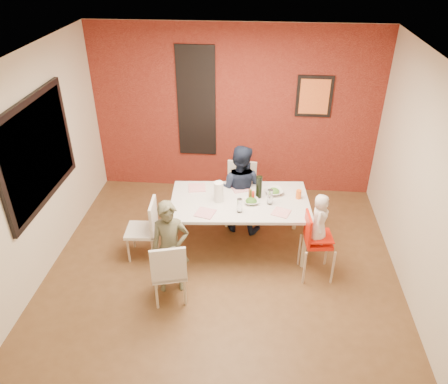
# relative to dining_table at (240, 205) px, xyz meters

# --- Properties ---
(ground) EXTENTS (4.50, 4.50, 0.00)m
(ground) POSITION_rel_dining_table_xyz_m (-0.18, -0.59, -0.69)
(ground) COLOR brown
(ground) RESTS_ON ground
(ceiling) EXTENTS (4.50, 4.50, 0.02)m
(ceiling) POSITION_rel_dining_table_xyz_m (-0.18, -0.59, 2.01)
(ceiling) COLOR white
(ceiling) RESTS_ON wall_back
(wall_back) EXTENTS (4.50, 0.02, 2.70)m
(wall_back) POSITION_rel_dining_table_xyz_m (-0.18, 1.66, 0.66)
(wall_back) COLOR beige
(wall_back) RESTS_ON ground
(wall_front) EXTENTS (4.50, 0.02, 2.70)m
(wall_front) POSITION_rel_dining_table_xyz_m (-0.18, -2.84, 0.66)
(wall_front) COLOR beige
(wall_front) RESTS_ON ground
(wall_left) EXTENTS (0.02, 4.50, 2.70)m
(wall_left) POSITION_rel_dining_table_xyz_m (-2.43, -0.59, 0.66)
(wall_left) COLOR beige
(wall_left) RESTS_ON ground
(wall_right) EXTENTS (0.02, 4.50, 2.70)m
(wall_right) POSITION_rel_dining_table_xyz_m (2.07, -0.59, 0.66)
(wall_right) COLOR beige
(wall_right) RESTS_ON ground
(brick_accent_wall) EXTENTS (4.50, 0.02, 2.70)m
(brick_accent_wall) POSITION_rel_dining_table_xyz_m (-0.18, 1.64, 0.66)
(brick_accent_wall) COLOR maroon
(brick_accent_wall) RESTS_ON ground
(picture_window_frame) EXTENTS (0.05, 1.70, 1.30)m
(picture_window_frame) POSITION_rel_dining_table_xyz_m (-2.40, -0.39, 0.86)
(picture_window_frame) COLOR black
(picture_window_frame) RESTS_ON wall_left
(picture_window_pane) EXTENTS (0.02, 1.55, 1.15)m
(picture_window_pane) POSITION_rel_dining_table_xyz_m (-2.39, -0.39, 0.86)
(picture_window_pane) COLOR black
(picture_window_pane) RESTS_ON wall_left
(glassblock_strip) EXTENTS (0.55, 0.03, 1.70)m
(glassblock_strip) POSITION_rel_dining_table_xyz_m (-0.78, 1.62, 0.81)
(glassblock_strip) COLOR silver
(glassblock_strip) RESTS_ON wall_back
(glassblock_surround) EXTENTS (0.60, 0.03, 1.76)m
(glassblock_surround) POSITION_rel_dining_table_xyz_m (-0.78, 1.62, 0.81)
(glassblock_surround) COLOR black
(glassblock_surround) RESTS_ON wall_back
(art_print_frame) EXTENTS (0.54, 0.03, 0.64)m
(art_print_frame) POSITION_rel_dining_table_xyz_m (1.02, 1.62, 0.96)
(art_print_frame) COLOR black
(art_print_frame) RESTS_ON wall_back
(art_print_canvas) EXTENTS (0.44, 0.01, 0.54)m
(art_print_canvas) POSITION_rel_dining_table_xyz_m (1.02, 1.60, 0.96)
(art_print_canvas) COLOR orange
(art_print_canvas) RESTS_ON wall_back
(dining_table) EXTENTS (1.89, 1.15, 0.76)m
(dining_table) POSITION_rel_dining_table_xyz_m (0.00, 0.00, 0.00)
(dining_table) COLOR silver
(dining_table) RESTS_ON ground
(chair_near) EXTENTS (0.49, 0.49, 0.86)m
(chair_near) POSITION_rel_dining_table_xyz_m (-0.74, -1.13, -0.21)
(chair_near) COLOR beige
(chair_near) RESTS_ON ground
(chair_far) EXTENTS (0.46, 0.46, 0.92)m
(chair_far) POSITION_rel_dining_table_xyz_m (-0.02, 0.69, -0.17)
(chair_far) COLOR silver
(chair_far) RESTS_ON ground
(chair_left) EXTENTS (0.41, 0.41, 0.85)m
(chair_left) POSITION_rel_dining_table_xyz_m (-1.21, -0.30, -0.22)
(chair_left) COLOR white
(chair_left) RESTS_ON ground
(high_chair) EXTENTS (0.42, 0.42, 0.91)m
(high_chair) POSITION_rel_dining_table_xyz_m (0.96, -0.49, -0.14)
(high_chair) COLOR red
(high_chair) RESTS_ON ground
(child_near) EXTENTS (0.50, 0.39, 1.23)m
(child_near) POSITION_rel_dining_table_xyz_m (-0.76, -0.89, -0.07)
(child_near) COLOR brown
(child_near) RESTS_ON ground
(child_far) EXTENTS (0.74, 0.63, 1.33)m
(child_far) POSITION_rel_dining_table_xyz_m (-0.03, 0.45, -0.02)
(child_far) COLOR black
(child_far) RESTS_ON ground
(toddler) EXTENTS (0.27, 0.35, 0.64)m
(toddler) POSITION_rel_dining_table_xyz_m (0.98, -0.48, 0.17)
(toddler) COLOR silver
(toddler) RESTS_ON high_chair
(plate_near_left) EXTENTS (0.28, 0.28, 0.01)m
(plate_near_left) POSITION_rel_dining_table_xyz_m (-0.42, -0.35, 0.07)
(plate_near_left) COLOR white
(plate_near_left) RESTS_ON dining_table
(plate_far_mid) EXTENTS (0.27, 0.27, 0.01)m
(plate_far_mid) POSITION_rel_dining_table_xyz_m (-0.01, 0.29, 0.07)
(plate_far_mid) COLOR silver
(plate_far_mid) RESTS_ON dining_table
(plate_near_right) EXTENTS (0.27, 0.27, 0.01)m
(plate_near_right) POSITION_rel_dining_table_xyz_m (0.54, -0.25, 0.07)
(plate_near_right) COLOR white
(plate_near_right) RESTS_ON dining_table
(plate_far_left) EXTENTS (0.27, 0.27, 0.01)m
(plate_far_left) POSITION_rel_dining_table_xyz_m (-0.61, 0.27, 0.07)
(plate_far_left) COLOR white
(plate_far_left) RESTS_ON dining_table
(salad_bowl_a) EXTENTS (0.23, 0.23, 0.05)m
(salad_bowl_a) POSITION_rel_dining_table_xyz_m (0.15, -0.05, 0.09)
(salad_bowl_a) COLOR white
(salad_bowl_a) RESTS_ON dining_table
(salad_bowl_b) EXTENTS (0.31, 0.31, 0.06)m
(salad_bowl_b) POSITION_rel_dining_table_xyz_m (0.45, 0.21, 0.10)
(salad_bowl_b) COLOR silver
(salad_bowl_b) RESTS_ON dining_table
(wine_bottle) EXTENTS (0.08, 0.08, 0.31)m
(wine_bottle) POSITION_rel_dining_table_xyz_m (0.24, 0.10, 0.22)
(wine_bottle) COLOR black
(wine_bottle) RESTS_ON dining_table
(wine_glass_a) EXTENTS (0.07, 0.07, 0.19)m
(wine_glass_a) POSITION_rel_dining_table_xyz_m (0.01, -0.28, 0.16)
(wine_glass_a) COLOR white
(wine_glass_a) RESTS_ON dining_table
(wine_glass_b) EXTENTS (0.07, 0.07, 0.21)m
(wine_glass_b) POSITION_rel_dining_table_xyz_m (0.39, -0.05, 0.17)
(wine_glass_b) COLOR white
(wine_glass_b) RESTS_ON dining_table
(paper_towel_roll) EXTENTS (0.12, 0.12, 0.28)m
(paper_towel_roll) POSITION_rel_dining_table_xyz_m (-0.28, -0.04, 0.21)
(paper_towel_roll) COLOR white
(paper_towel_roll) RESTS_ON dining_table
(condiment_red) EXTENTS (0.04, 0.04, 0.15)m
(condiment_red) POSITION_rel_dining_table_xyz_m (0.17, -0.01, 0.14)
(condiment_red) COLOR red
(condiment_red) RESTS_ON dining_table
(condiment_green) EXTENTS (0.04, 0.04, 0.15)m
(condiment_green) POSITION_rel_dining_table_xyz_m (0.14, 0.04, 0.14)
(condiment_green) COLOR #2B6E24
(condiment_green) RESTS_ON dining_table
(condiment_brown) EXTENTS (0.04, 0.04, 0.15)m
(condiment_brown) POSITION_rel_dining_table_xyz_m (0.13, 0.04, 0.14)
(condiment_brown) COLOR brown
(condiment_brown) RESTS_ON dining_table
(sippy_cup) EXTENTS (0.07, 0.07, 0.12)m
(sippy_cup) POSITION_rel_dining_table_xyz_m (0.77, 0.12, 0.13)
(sippy_cup) COLOR orange
(sippy_cup) RESTS_ON dining_table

